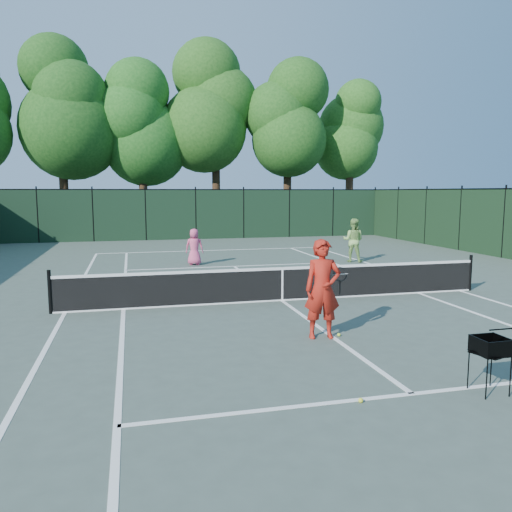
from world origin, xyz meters
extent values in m
plane|color=#425046|center=(0.00, 0.00, 0.00)|extent=(90.00, 90.00, 0.00)
cube|color=white|center=(-5.49, 0.00, 0.00)|extent=(0.10, 23.77, 0.01)
cube|color=white|center=(5.49, 0.00, 0.00)|extent=(0.10, 23.77, 0.01)
cube|color=white|center=(-4.12, 0.00, 0.00)|extent=(0.10, 23.77, 0.01)
cube|color=white|center=(4.12, 0.00, 0.00)|extent=(0.10, 23.77, 0.01)
cube|color=white|center=(0.00, 11.88, 0.00)|extent=(10.97, 0.10, 0.01)
cube|color=white|center=(0.00, -6.40, 0.00)|extent=(8.23, 0.10, 0.01)
cube|color=white|center=(0.00, 6.40, 0.00)|extent=(8.23, 0.10, 0.01)
cube|color=white|center=(0.00, 0.00, 0.00)|extent=(0.10, 12.80, 0.01)
cube|color=black|center=(0.00, 0.00, 0.46)|extent=(11.60, 0.03, 0.85)
cube|color=white|center=(0.00, 0.00, 0.88)|extent=(11.60, 0.05, 0.07)
cube|color=white|center=(0.00, 0.00, 0.02)|extent=(11.60, 0.05, 0.04)
cube|color=white|center=(0.00, 0.00, 0.46)|extent=(0.05, 0.04, 0.91)
cylinder|color=black|center=(-5.80, 0.00, 0.53)|extent=(0.09, 0.09, 1.06)
cylinder|color=black|center=(5.80, 0.00, 0.53)|extent=(0.09, 0.09, 1.06)
cube|color=black|center=(0.00, 18.00, 1.50)|extent=(24.00, 0.05, 3.00)
cylinder|color=black|center=(-8.00, 22.00, 2.40)|extent=(0.56, 0.56, 4.80)
ellipsoid|color=#143F12|center=(-8.00, 22.00, 8.71)|extent=(6.80, 6.80, 10.54)
cylinder|color=black|center=(-3.00, 21.80, 2.15)|extent=(0.56, 0.56, 4.30)
ellipsoid|color=#164B15|center=(-3.00, 21.80, 7.75)|extent=(6.00, 6.00, 9.30)
cylinder|color=black|center=(2.00, 22.30, 2.50)|extent=(0.56, 0.56, 5.00)
ellipsoid|color=#1A4614|center=(2.00, 22.30, 9.03)|extent=(7.00, 7.00, 10.85)
cylinder|color=black|center=(7.00, 21.60, 2.30)|extent=(0.56, 0.56, 4.60)
ellipsoid|color=#174413|center=(7.00, 21.60, 8.16)|extent=(6.20, 6.20, 9.61)
cylinder|color=black|center=(12.00, 22.10, 2.20)|extent=(0.56, 0.56, 4.40)
ellipsoid|color=#1C4D16|center=(12.00, 22.10, 7.74)|extent=(5.80, 5.80, 8.99)
imported|color=#A41D12|center=(-0.22, -3.44, 0.99)|extent=(0.78, 0.57, 1.98)
cylinder|color=black|center=(0.27, -3.16, 0.95)|extent=(0.03, 0.03, 0.30)
torus|color=black|center=(0.27, -3.16, 1.22)|extent=(0.30, 0.10, 0.30)
imported|color=#D04975|center=(-1.45, 7.17, 0.73)|extent=(0.80, 0.62, 1.45)
imported|color=#88B65B|center=(5.07, 6.47, 0.90)|extent=(1.11, 1.06, 1.80)
cylinder|color=black|center=(0.90, -6.82, 0.29)|extent=(0.02, 0.02, 0.58)
cylinder|color=black|center=(1.30, -6.82, 0.29)|extent=(0.02, 0.02, 0.58)
cylinder|color=black|center=(0.90, -6.42, 0.29)|extent=(0.02, 0.02, 0.58)
cylinder|color=black|center=(1.30, -6.42, 0.29)|extent=(0.02, 0.02, 0.58)
cube|color=black|center=(1.10, -6.62, 0.71)|extent=(0.55, 0.55, 0.25)
sphere|color=#D5ED30|center=(1.10, -6.62, 0.64)|extent=(0.06, 0.06, 0.06)
sphere|color=#D5ED30|center=(1.10, -6.62, 0.64)|extent=(0.06, 0.06, 0.06)
sphere|color=#D5ED30|center=(1.10, -6.62, 0.64)|extent=(0.06, 0.06, 0.06)
sphere|color=#D5ED30|center=(1.10, -6.62, 0.64)|extent=(0.06, 0.06, 0.06)
sphere|color=#D5ED30|center=(1.10, -6.62, 0.64)|extent=(0.06, 0.06, 0.06)
sphere|color=#D5ED30|center=(1.10, -6.62, 0.64)|extent=(0.06, 0.06, 0.06)
sphere|color=#D5ED30|center=(1.10, -6.62, 0.64)|extent=(0.06, 0.06, 0.06)
sphere|color=#D5ED30|center=(1.10, -6.62, 0.64)|extent=(0.06, 0.06, 0.06)
sphere|color=#D5ED30|center=(1.10, -6.62, 0.64)|extent=(0.06, 0.06, 0.06)
sphere|color=#D5ED30|center=(1.10, -6.62, 0.64)|extent=(0.06, 0.06, 0.06)
sphere|color=#D5ED30|center=(1.10, -6.62, 0.64)|extent=(0.06, 0.06, 0.06)
sphere|color=#D5ED30|center=(1.10, -6.62, 0.64)|extent=(0.06, 0.06, 0.06)
sphere|color=yellow|center=(-0.85, -6.49, 0.03)|extent=(0.07, 0.07, 0.07)
sphere|color=#C7E92F|center=(0.14, -3.45, 0.03)|extent=(0.07, 0.07, 0.07)
camera|label=1|loc=(-3.87, -12.53, 2.91)|focal=35.00mm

